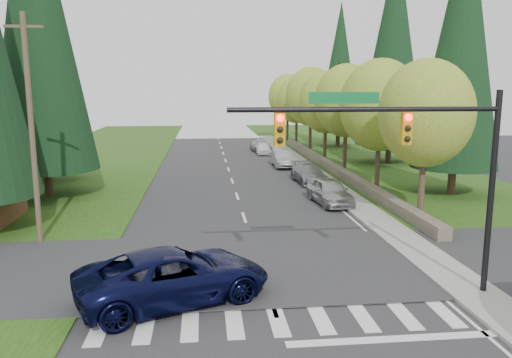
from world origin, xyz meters
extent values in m
cube|color=#174211|center=(13.00, 20.00, 0.03)|extent=(14.00, 110.00, 0.06)
cube|color=#174211|center=(-13.00, 20.00, 0.03)|extent=(14.00, 110.00, 0.06)
cube|color=#28282B|center=(0.00, 8.00, 0.00)|extent=(120.00, 8.00, 0.10)
cube|color=gray|center=(6.90, 22.00, 0.07)|extent=(1.80, 80.00, 0.13)
cube|color=gray|center=(6.05, 22.00, 0.07)|extent=(0.20, 80.00, 0.13)
cube|color=#4C4438|center=(8.60, 30.00, 0.35)|extent=(0.70, 40.00, 0.70)
cylinder|color=black|center=(7.20, 4.50, 3.40)|extent=(0.20, 0.20, 6.80)
cylinder|color=black|center=(2.90, 4.50, 6.20)|extent=(8.60, 0.16, 0.16)
cube|color=#0C662D|center=(2.20, 4.55, 6.55)|extent=(2.20, 0.04, 0.35)
cube|color=#BF8C0C|center=(4.20, 4.50, 5.60)|extent=(0.32, 0.24, 1.00)
sphere|color=#FF0C05|center=(4.20, 4.36, 5.95)|extent=(0.22, 0.22, 0.22)
cube|color=#BF8C0C|center=(0.20, 4.50, 5.60)|extent=(0.32, 0.24, 1.00)
sphere|color=#FF0C05|center=(0.20, 4.36, 5.95)|extent=(0.22, 0.22, 0.22)
cylinder|color=#473828|center=(-9.50, 12.00, 5.00)|extent=(0.24, 0.24, 10.00)
cube|color=#473828|center=(-9.50, 12.00, 9.40)|extent=(1.60, 0.10, 0.12)
cylinder|color=#38281C|center=(9.20, 14.00, 2.38)|extent=(0.32, 0.32, 4.76)
ellipsoid|color=olive|center=(9.20, 14.00, 5.61)|extent=(4.80, 4.80, 5.52)
cylinder|color=#38281C|center=(9.30, 21.00, 2.46)|extent=(0.32, 0.32, 4.93)
ellipsoid|color=olive|center=(9.30, 21.00, 5.81)|extent=(5.20, 5.20, 5.98)
cylinder|color=#38281C|center=(9.10, 28.00, 2.52)|extent=(0.32, 0.32, 5.04)
ellipsoid|color=olive|center=(9.10, 28.00, 5.94)|extent=(5.00, 5.00, 5.75)
cylinder|color=#38281C|center=(9.20, 35.00, 2.41)|extent=(0.32, 0.32, 4.82)
ellipsoid|color=olive|center=(9.20, 35.00, 5.68)|extent=(5.00, 5.00, 5.75)
cylinder|color=#38281C|center=(9.30, 42.00, 2.58)|extent=(0.32, 0.32, 5.15)
ellipsoid|color=olive|center=(9.30, 42.00, 6.07)|extent=(5.40, 5.40, 6.21)
cylinder|color=#38281C|center=(9.10, 49.00, 2.35)|extent=(0.32, 0.32, 4.70)
ellipsoid|color=olive|center=(9.10, 49.00, 5.54)|extent=(4.80, 4.80, 5.52)
cylinder|color=#38281C|center=(9.20, 56.00, 2.49)|extent=(0.32, 0.32, 4.98)
ellipsoid|color=olive|center=(9.20, 56.00, 5.87)|extent=(5.20, 5.20, 5.98)
cylinder|color=#38281C|center=(-12.00, 22.00, 1.00)|extent=(0.50, 0.50, 2.00)
cone|color=black|center=(-12.00, 22.00, 11.30)|extent=(6.46, 6.46, 19.00)
cylinder|color=#38281C|center=(-14.00, 28.00, 1.00)|extent=(0.50, 0.50, 2.00)
cone|color=black|center=(-14.00, 28.00, 10.30)|extent=(5.78, 5.78, 17.00)
cylinder|color=#38281C|center=(14.00, 20.00, 1.00)|extent=(0.50, 0.50, 2.00)
cone|color=black|center=(14.00, 20.00, 9.80)|extent=(5.44, 5.44, 16.00)
cylinder|color=#38281C|center=(15.00, 34.00, 1.00)|extent=(0.50, 0.50, 2.00)
cone|color=black|center=(15.00, 34.00, 10.80)|extent=(6.12, 6.12, 18.00)
cylinder|color=#38281C|center=(14.00, 48.00, 1.00)|extent=(0.50, 0.50, 2.00)
cone|color=black|center=(14.00, 48.00, 9.30)|extent=(5.10, 5.10, 15.00)
imported|color=black|center=(-3.12, 5.00, 0.87)|extent=(6.87, 5.00, 1.74)
imported|color=#A2A2A6|center=(5.40, 18.18, 0.78)|extent=(2.27, 4.71, 1.55)
imported|color=gray|center=(5.60, 25.09, 0.69)|extent=(2.24, 4.87, 1.38)
imported|color=#A0A0A5|center=(4.89, 32.95, 0.76)|extent=(1.65, 4.62, 1.52)
imported|color=white|center=(4.20, 41.87, 0.64)|extent=(1.53, 3.77, 1.28)
imported|color=#9F9FA4|center=(4.20, 43.82, 0.65)|extent=(2.24, 4.66, 1.31)
camera|label=1|loc=(-2.11, -10.51, 6.80)|focal=35.00mm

